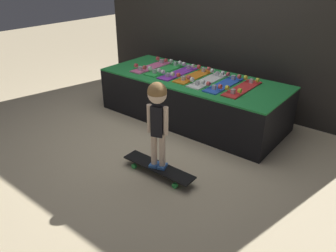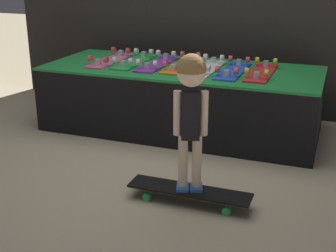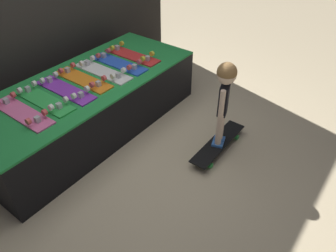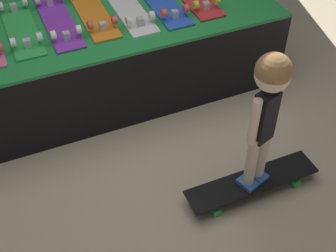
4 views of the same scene
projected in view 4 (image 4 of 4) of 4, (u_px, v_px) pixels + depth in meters
ground_plane at (135, 147)px, 2.96m from camera, size 16.00×16.00×0.00m
display_rack at (99, 53)px, 3.21m from camera, size 2.38×0.97×0.57m
skateboard_green_on_rack at (21, 27)px, 2.88m from camera, size 0.18×0.68×0.09m
skateboard_purple_on_rack at (58, 21)px, 2.94m from camera, size 0.18×0.68×0.09m
skateboard_orange_on_rack at (93, 12)px, 3.02m from camera, size 0.18×0.68×0.09m
skateboard_white_on_rack at (128, 8)px, 3.06m from camera, size 0.18×0.68×0.09m
skateboard_blue_on_rack at (161, 1)px, 3.12m from camera, size 0.18×0.68×0.09m
skateboard_on_floor at (252, 182)px, 2.65m from camera, size 0.78×0.18×0.09m
child at (268, 100)px, 2.22m from camera, size 0.20×0.17×0.86m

